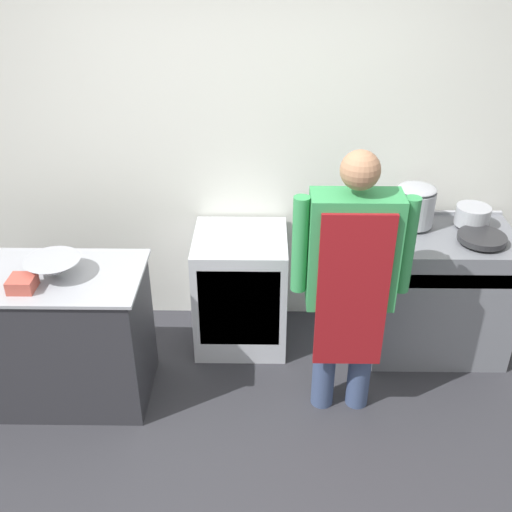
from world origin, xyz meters
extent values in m
plane|color=#2D2D33|center=(0.00, 0.00, 0.00)|extent=(14.00, 14.00, 0.00)
cube|color=silver|center=(0.00, 1.66, 1.35)|extent=(8.00, 0.05, 2.70)
cube|color=#2D2D33|center=(-1.18, 0.72, 0.44)|extent=(1.12, 0.61, 0.87)
cube|color=#9EA0A8|center=(-1.18, 0.72, 0.88)|extent=(1.17, 0.63, 0.02)
cube|color=slate|center=(1.31, 1.26, 0.45)|extent=(0.92, 0.65, 0.89)
cube|color=#9EA0A8|center=(1.31, 0.95, 0.73)|extent=(0.84, 0.03, 0.10)
cube|color=#9EA0A8|center=(1.31, 1.57, 0.90)|extent=(0.92, 0.03, 0.02)
cube|color=silver|center=(-0.05, 1.31, 0.42)|extent=(0.63, 0.61, 0.83)
cube|color=silver|center=(-0.05, 1.02, 0.46)|extent=(0.53, 0.02, 0.58)
cylinder|color=#38476B|center=(0.49, 0.65, 0.39)|extent=(0.14, 0.14, 0.78)
cylinder|color=#38476B|center=(0.71, 0.65, 0.39)|extent=(0.14, 0.14, 0.78)
cube|color=#338C4C|center=(0.60, 0.65, 1.11)|extent=(0.49, 0.22, 0.67)
cube|color=maroon|center=(0.60, 0.53, 0.91)|extent=(0.39, 0.02, 0.97)
cylinder|color=#338C4C|center=(0.31, 0.65, 1.15)|extent=(0.09, 0.09, 0.57)
cylinder|color=#338C4C|center=(0.89, 0.65, 1.15)|extent=(0.09, 0.09, 0.57)
sphere|color=#9E7051|center=(0.60, 0.65, 1.58)|extent=(0.21, 0.21, 0.21)
cone|color=#9EA0A8|center=(-1.10, 0.71, 0.95)|extent=(0.32, 0.32, 0.11)
cube|color=#B24C3F|center=(-1.23, 0.57, 0.93)|extent=(0.14, 0.14, 0.08)
cylinder|color=#9EA0A8|center=(1.10, 1.37, 1.03)|extent=(0.26, 0.26, 0.24)
ellipsoid|color=#9EA0A8|center=(1.10, 1.37, 1.16)|extent=(0.25, 0.25, 0.04)
cylinder|color=#262628|center=(1.49, 1.15, 0.93)|extent=(0.30, 0.30, 0.04)
cylinder|color=#9EA0A8|center=(1.49, 1.37, 0.97)|extent=(0.22, 0.22, 0.13)
camera|label=1|loc=(0.11, -2.20, 2.74)|focal=42.00mm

